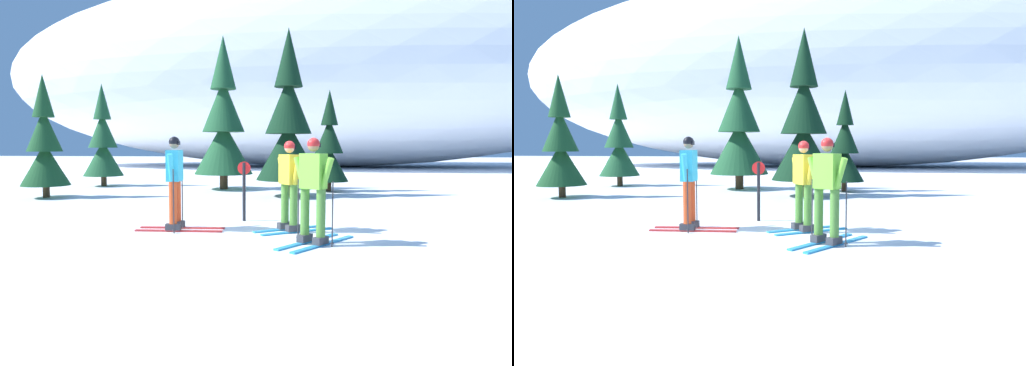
# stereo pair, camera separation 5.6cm
# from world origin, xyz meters

# --- Properties ---
(ground_plane) EXTENTS (120.00, 120.00, 0.00)m
(ground_plane) POSITION_xyz_m (0.00, 0.00, 0.00)
(ground_plane) COLOR white
(skier_lime_jacket) EXTENTS (1.32, 1.66, 1.75)m
(skier_lime_jacket) POSITION_xyz_m (0.60, -0.72, 0.91)
(skier_lime_jacket) COLOR #2893CC
(skier_lime_jacket) RESTS_ON ground
(skier_cyan_jacket) EXTENTS (1.70, 0.80, 1.80)m
(skier_cyan_jacket) POSITION_xyz_m (-2.03, 0.25, 0.95)
(skier_cyan_jacket) COLOR red
(skier_cyan_jacket) RESTS_ON ground
(skier_yellow_jacket) EXTENTS (1.51, 1.22, 1.72)m
(skier_yellow_jacket) POSITION_xyz_m (0.15, 0.39, 0.90)
(skier_yellow_jacket) COLOR #2893CC
(skier_yellow_jacket) RESTS_ON ground
(pine_tree_far_left) EXTENTS (1.59, 1.59, 4.11)m
(pine_tree_far_left) POSITION_xyz_m (-7.89, 9.29, 1.72)
(pine_tree_far_left) COLOR #47301E
(pine_tree_far_left) RESTS_ON ground
(pine_tree_center_left) EXTENTS (1.48, 1.48, 3.83)m
(pine_tree_center_left) POSITION_xyz_m (-7.75, 5.07, 1.60)
(pine_tree_center_left) COLOR #47301E
(pine_tree_center_left) RESTS_ON ground
(pine_tree_center) EXTENTS (2.19, 2.19, 5.67)m
(pine_tree_center) POSITION_xyz_m (-2.80, 8.60, 2.37)
(pine_tree_center) COLOR #47301E
(pine_tree_center) RESTS_ON ground
(pine_tree_center_right) EXTENTS (2.05, 2.05, 5.32)m
(pine_tree_center_right) POSITION_xyz_m (-0.25, 6.43, 2.23)
(pine_tree_center_right) COLOR #47301E
(pine_tree_center_right) RESTS_ON ground
(pine_tree_far_right) EXTENTS (1.39, 1.39, 3.60)m
(pine_tree_far_right) POSITION_xyz_m (1.09, 8.26, 1.51)
(pine_tree_far_right) COLOR #47301E
(pine_tree_far_right) RESTS_ON ground
(snow_ridge_background) EXTENTS (51.13, 19.36, 14.49)m
(snow_ridge_background) POSITION_xyz_m (1.08, 28.33, 7.25)
(snow_ridge_background) COLOR white
(snow_ridge_background) RESTS_ON ground
(trail_marker_post) EXTENTS (0.28, 0.07, 1.28)m
(trail_marker_post) POSITION_xyz_m (-0.89, 1.47, 0.74)
(trail_marker_post) COLOR black
(trail_marker_post) RESTS_ON ground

